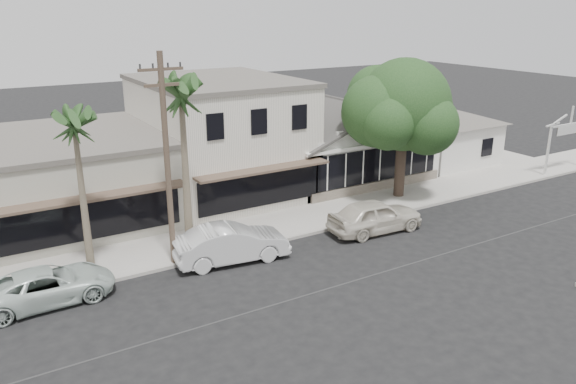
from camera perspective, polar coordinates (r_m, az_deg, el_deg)
ground at (r=25.18m, az=12.67°, el=-7.05°), size 140.00×140.00×0.00m
sidewalk_north at (r=26.49m, az=-10.60°, el=-5.42°), size 90.00×3.50×0.15m
corner_shop at (r=36.48m, az=5.26°, el=5.59°), size 10.40×8.60×5.10m
side_cottage at (r=41.34m, az=15.28°, el=4.94°), size 6.00×6.00×3.00m
arch_sign at (r=41.34m, az=26.75°, el=5.98°), size 4.12×0.12×3.95m
row_building_near at (r=33.27m, az=-7.03°, el=5.41°), size 8.00×10.00×6.50m
row_building_midnear at (r=31.13m, az=-22.21°, el=1.08°), size 10.00×10.00×4.20m
utility_pole at (r=23.26m, az=-12.21°, el=3.45°), size 1.80×0.24×9.00m
car_0 at (r=27.92m, az=8.85°, el=-2.41°), size 4.95×2.26×1.65m
car_1 at (r=24.57m, az=-5.79°, el=-5.22°), size 5.18×2.39×1.64m
car_2 at (r=23.08m, az=-23.25°, el=-8.73°), size 4.92×2.36×1.35m
shade_tree at (r=32.23m, az=11.33°, el=8.45°), size 7.22×6.53×8.01m
palm_east at (r=23.95m, az=-10.83°, el=9.77°), size 3.52×3.52×8.38m
palm_mid at (r=22.90m, az=-20.91°, el=6.38°), size 2.81×2.81×7.38m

